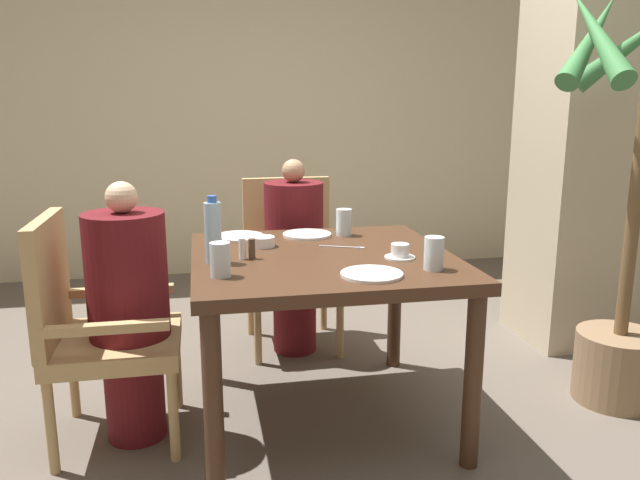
{
  "coord_description": "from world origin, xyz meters",
  "views": [
    {
      "loc": [
        -0.5,
        -2.49,
        1.38
      ],
      "look_at": [
        0.0,
        0.05,
        0.8
      ],
      "focal_mm": 35.0,
      "sensor_mm": 36.0,
      "label": 1
    }
  ],
  "objects_px": {
    "plate_main_left": "(239,236)",
    "chair_left_side": "(92,324)",
    "water_bottle": "(213,232)",
    "teacup_with_saucer": "(400,252)",
    "chair_far_side": "(290,257)",
    "plate_dessert_center": "(307,235)",
    "potted_palm": "(632,225)",
    "glass_tall_mid": "(220,260)",
    "bowl_small": "(262,242)",
    "diner_in_left_chair": "(129,310)",
    "plate_main_right": "(372,274)",
    "glass_tall_far": "(434,253)",
    "glass_tall_near": "(344,222)",
    "diner_in_far_chair": "(294,255)"
  },
  "relations": [
    {
      "from": "plate_main_left",
      "to": "chair_left_side",
      "type": "bearing_deg",
      "value": -147.36
    },
    {
      "from": "water_bottle",
      "to": "teacup_with_saucer",
      "type": "bearing_deg",
      "value": -5.96
    },
    {
      "from": "chair_far_side",
      "to": "plate_dessert_center",
      "type": "relative_size",
      "value": 4.06
    },
    {
      "from": "chair_far_side",
      "to": "plate_dessert_center",
      "type": "height_order",
      "value": "chair_far_side"
    },
    {
      "from": "potted_palm",
      "to": "glass_tall_mid",
      "type": "distance_m",
      "value": 1.82
    },
    {
      "from": "plate_main_left",
      "to": "bowl_small",
      "type": "xyz_separation_m",
      "value": [
        0.09,
        -0.21,
        0.02
      ]
    },
    {
      "from": "diner_in_left_chair",
      "to": "plate_main_left",
      "type": "relative_size",
      "value": 4.64
    },
    {
      "from": "teacup_with_saucer",
      "to": "chair_left_side",
      "type": "bearing_deg",
      "value": 174.18
    },
    {
      "from": "plate_main_right",
      "to": "glass_tall_far",
      "type": "xyz_separation_m",
      "value": [
        0.25,
        0.04,
        0.06
      ]
    },
    {
      "from": "water_bottle",
      "to": "plate_dessert_center",
      "type": "bearing_deg",
      "value": 43.31
    },
    {
      "from": "teacup_with_saucer",
      "to": "bowl_small",
      "type": "xyz_separation_m",
      "value": [
        -0.53,
        0.32,
        -0.0
      ]
    },
    {
      "from": "teacup_with_saucer",
      "to": "glass_tall_near",
      "type": "bearing_deg",
      "value": 104.48
    },
    {
      "from": "plate_main_left",
      "to": "water_bottle",
      "type": "height_order",
      "value": "water_bottle"
    },
    {
      "from": "bowl_small",
      "to": "glass_tall_near",
      "type": "relative_size",
      "value": 0.85
    },
    {
      "from": "potted_palm",
      "to": "chair_far_side",
      "type": "bearing_deg",
      "value": 143.3
    },
    {
      "from": "bowl_small",
      "to": "glass_tall_far",
      "type": "bearing_deg",
      "value": -40.15
    },
    {
      "from": "bowl_small",
      "to": "glass_tall_near",
      "type": "xyz_separation_m",
      "value": [
        0.41,
        0.16,
        0.04
      ]
    },
    {
      "from": "diner_in_far_chair",
      "to": "glass_tall_far",
      "type": "distance_m",
      "value": 1.2
    },
    {
      "from": "diner_in_far_chair",
      "to": "chair_far_side",
      "type": "bearing_deg",
      "value": 90.0
    },
    {
      "from": "glass_tall_mid",
      "to": "bowl_small",
      "type": "bearing_deg",
      "value": 65.9
    },
    {
      "from": "teacup_with_saucer",
      "to": "glass_tall_far",
      "type": "relative_size",
      "value": 0.98
    },
    {
      "from": "bowl_small",
      "to": "potted_palm",
      "type": "bearing_deg",
      "value": -9.96
    },
    {
      "from": "glass_tall_far",
      "to": "bowl_small",
      "type": "bearing_deg",
      "value": 139.85
    },
    {
      "from": "chair_left_side",
      "to": "diner_in_far_chair",
      "type": "height_order",
      "value": "diner_in_far_chair"
    },
    {
      "from": "diner_in_far_chair",
      "to": "glass_tall_far",
      "type": "relative_size",
      "value": 8.42
    },
    {
      "from": "diner_in_far_chair",
      "to": "glass_tall_mid",
      "type": "height_order",
      "value": "diner_in_far_chair"
    },
    {
      "from": "plate_main_left",
      "to": "plate_dessert_center",
      "type": "xyz_separation_m",
      "value": [
        0.32,
        -0.02,
        0.0
      ]
    },
    {
      "from": "diner_in_left_chair",
      "to": "potted_palm",
      "type": "xyz_separation_m",
      "value": [
        2.18,
        -0.09,
        0.29
      ]
    },
    {
      "from": "diner_in_far_chair",
      "to": "plate_main_right",
      "type": "relative_size",
      "value": 4.64
    },
    {
      "from": "chair_left_side",
      "to": "bowl_small",
      "type": "xyz_separation_m",
      "value": [
        0.71,
        0.19,
        0.26
      ]
    },
    {
      "from": "chair_left_side",
      "to": "plate_main_left",
      "type": "distance_m",
      "value": 0.77
    },
    {
      "from": "bowl_small",
      "to": "glass_tall_mid",
      "type": "bearing_deg",
      "value": -114.1
    },
    {
      "from": "plate_dessert_center",
      "to": "teacup_with_saucer",
      "type": "xyz_separation_m",
      "value": [
        0.3,
        -0.5,
        0.02
      ]
    },
    {
      "from": "glass_tall_mid",
      "to": "glass_tall_far",
      "type": "relative_size",
      "value": 1.0
    },
    {
      "from": "plate_main_left",
      "to": "potted_palm",
      "type": "bearing_deg",
      "value": -16.01
    },
    {
      "from": "bowl_small",
      "to": "glass_tall_near",
      "type": "distance_m",
      "value": 0.44
    },
    {
      "from": "bowl_small",
      "to": "plate_dessert_center",
      "type": "bearing_deg",
      "value": 38.78
    },
    {
      "from": "plate_main_right",
      "to": "glass_tall_far",
      "type": "relative_size",
      "value": 1.82
    },
    {
      "from": "diner_in_far_chair",
      "to": "glass_tall_far",
      "type": "xyz_separation_m",
      "value": [
        0.37,
        -1.11,
        0.26
      ]
    },
    {
      "from": "water_bottle",
      "to": "chair_far_side",
      "type": "bearing_deg",
      "value": 65.4
    },
    {
      "from": "potted_palm",
      "to": "chair_left_side",
      "type": "bearing_deg",
      "value": 177.68
    },
    {
      "from": "plate_main_left",
      "to": "plate_main_right",
      "type": "height_order",
      "value": "same"
    },
    {
      "from": "potted_palm",
      "to": "plate_main_right",
      "type": "height_order",
      "value": "potted_palm"
    },
    {
      "from": "plate_main_right",
      "to": "bowl_small",
      "type": "relative_size",
      "value": 2.13
    },
    {
      "from": "glass_tall_mid",
      "to": "glass_tall_far",
      "type": "height_order",
      "value": "same"
    },
    {
      "from": "plate_main_right",
      "to": "plate_dessert_center",
      "type": "distance_m",
      "value": 0.74
    },
    {
      "from": "diner_in_left_chair",
      "to": "plate_dessert_center",
      "type": "relative_size",
      "value": 4.64
    },
    {
      "from": "chair_left_side",
      "to": "diner_in_far_chair",
      "type": "xyz_separation_m",
      "value": [
        0.94,
        0.79,
        0.05
      ]
    },
    {
      "from": "teacup_with_saucer",
      "to": "chair_far_side",
      "type": "bearing_deg",
      "value": 105.67
    },
    {
      "from": "potted_palm",
      "to": "water_bottle",
      "type": "xyz_separation_m",
      "value": [
        -1.83,
        0.05,
        0.04
      ]
    }
  ]
}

